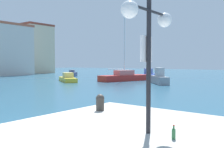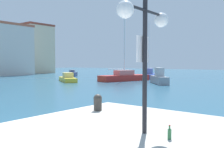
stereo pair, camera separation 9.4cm
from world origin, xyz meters
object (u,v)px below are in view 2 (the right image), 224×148
at_px(lamppost, 145,24).
at_px(mooring_bollard, 98,102).
at_px(sailboat_blue_behind_lamppost, 149,74).
at_px(motorboat_grey_far_left, 159,78).
at_px(motorboat_navy_near_pier, 72,74).
at_px(sailboat_red_distant_north, 124,77).
at_px(motorboat_yellow_mid_harbor, 68,78).
at_px(bottle, 169,134).

distance_m(lamppost, mooring_bollard, 3.45).
distance_m(lamppost, sailboat_blue_behind_lamppost, 38.73).
distance_m(mooring_bollard, motorboat_grey_far_left, 24.12).
relative_size(lamppost, motorboat_navy_near_pier, 0.81).
xyz_separation_m(mooring_bollard, sailboat_red_distant_north, (23.75, 16.00, -0.80)).
distance_m(mooring_bollard, motorboat_yellow_mid_harbor, 27.85).
distance_m(mooring_bollard, sailboat_blue_behind_lamppost, 36.35).
height_order(motorboat_yellow_mid_harbor, sailboat_red_distant_north, sailboat_red_distant_north).
distance_m(motorboat_yellow_mid_harbor, motorboat_grey_far_left, 12.84).
height_order(motorboat_yellow_mid_harbor, motorboat_grey_far_left, motorboat_grey_far_left).
bearing_deg(motorboat_yellow_mid_harbor, lamppost, -128.34).
relative_size(motorboat_grey_far_left, sailboat_red_distant_north, 0.42).
bearing_deg(mooring_bollard, sailboat_red_distant_north, 33.97).
height_order(bottle, sailboat_blue_behind_lamppost, sailboat_blue_behind_lamppost).
xyz_separation_m(mooring_bollard, sailboat_blue_behind_lamppost, (32.23, 16.79, -0.77)).
height_order(lamppost, motorboat_grey_far_left, lamppost).
distance_m(motorboat_navy_near_pier, motorboat_grey_far_left, 22.28).
xyz_separation_m(lamppost, sailboat_red_distant_north, (25.00, 18.46, -2.86)).
height_order(bottle, motorboat_navy_near_pier, bottle).
distance_m(bottle, sailboat_blue_behind_lamppost, 39.00).
relative_size(motorboat_navy_near_pier, sailboat_red_distant_north, 0.46).
xyz_separation_m(bottle, mooring_bollard, (1.32, 3.08, 0.17)).
relative_size(mooring_bollard, sailboat_red_distant_north, 0.05).
bearing_deg(sailboat_red_distant_north, motorboat_grey_far_left, -103.52).
height_order(bottle, mooring_bollard, mooring_bollard).
bearing_deg(bottle, motorboat_navy_near_pier, 50.04).
relative_size(lamppost, sailboat_red_distant_north, 0.37).
bearing_deg(mooring_bollard, motorboat_navy_near_pier, 48.70).
bearing_deg(bottle, motorboat_yellow_mid_harbor, 52.27).
xyz_separation_m(lamppost, sailboat_blue_behind_lamppost, (33.48, 19.25, -2.84)).
bearing_deg(sailboat_red_distant_north, mooring_bollard, -146.03).
bearing_deg(motorboat_grey_far_left, sailboat_red_distant_north, 76.48).
height_order(sailboat_blue_behind_lamppost, motorboat_yellow_mid_harbor, sailboat_blue_behind_lamppost).
xyz_separation_m(bottle, sailboat_blue_behind_lamppost, (33.55, 19.87, -0.61)).
height_order(bottle, motorboat_grey_far_left, motorboat_grey_far_left).
xyz_separation_m(motorboat_yellow_mid_harbor, sailboat_red_distant_north, (6.05, -5.49, 0.16)).
bearing_deg(bottle, mooring_bollard, 66.79).
bearing_deg(motorboat_navy_near_pier, motorboat_yellow_mid_harbor, -135.04).
bearing_deg(motorboat_yellow_mid_harbor, motorboat_navy_near_pier, 44.96).
height_order(bottle, motorboat_yellow_mid_harbor, bottle).
xyz_separation_m(mooring_bollard, motorboat_navy_near_pier, (27.35, 31.14, -0.93)).
relative_size(bottle, sailboat_blue_behind_lamppost, 0.03).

